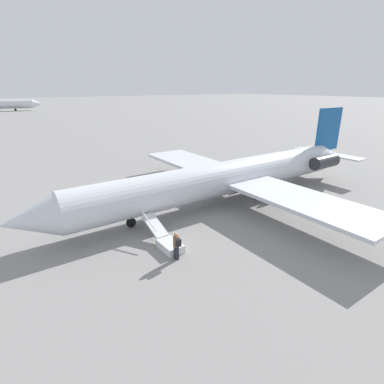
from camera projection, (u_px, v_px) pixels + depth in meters
The scene contains 4 objects.
ground_plane at pixel (224, 202), 26.43m from camera, with size 600.00×600.00×0.00m, color gray.
airplane_main at pixel (234, 176), 26.24m from camera, with size 33.96×25.65×7.49m.
boarding_stairs at pixel (167, 241), 18.87m from camera, with size 1.12×4.03×1.81m.
passenger at pixel (176, 244), 17.29m from camera, with size 0.36×0.54×1.74m.
Camera 1 is at (16.55, 18.47, 9.61)m, focal length 28.00 mm.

